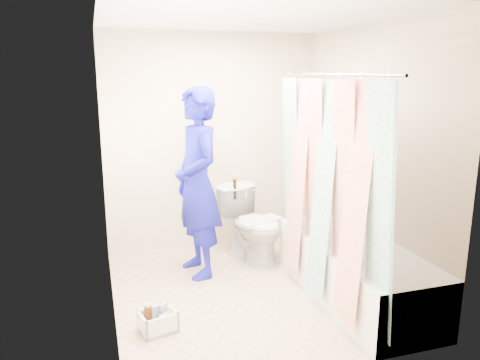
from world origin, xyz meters
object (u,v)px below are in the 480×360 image
object	(u,v)px
cleaning_caddy	(159,322)
plumber	(197,183)
toilet	(253,224)
bathtub	(355,270)

from	to	relation	value
cleaning_caddy	plumber	bearing A→B (deg)	47.54
toilet	cleaning_caddy	xyz separation A→B (m)	(-1.16, -1.14, -0.32)
bathtub	plumber	size ratio (longest dim) A/B	0.95
toilet	plumber	xyz separation A→B (m)	(-0.63, -0.17, 0.53)
toilet	plumber	distance (m)	0.84
cleaning_caddy	toilet	bearing A→B (deg)	30.89
cleaning_caddy	bathtub	bearing A→B (deg)	-13.09
bathtub	plumber	bearing A→B (deg)	141.37
bathtub	cleaning_caddy	xyz separation A→B (m)	(-1.73, -0.02, -0.19)
plumber	cleaning_caddy	xyz separation A→B (m)	(-0.53, -0.97, -0.85)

